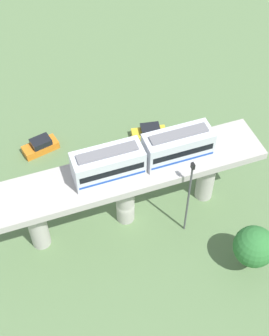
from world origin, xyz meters
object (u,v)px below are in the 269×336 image
Objects in this scene: parked_car_orange at (41,146)px; tree_near_viaduct at (254,247)px; parked_car_yellow at (149,133)px; signal_post at (189,196)px; train at (144,155)px; parked_car_red at (93,165)px.

tree_near_viaduct reaches higher than parked_car_orange.
parked_car_yellow and parked_car_orange have the same top height.
signal_post is at bearing -145.58° from tree_near_viaduct.
parked_car_orange is 27.45m from tree_near_viaduct.
train reaches higher than signal_post.
train is 11.91m from parked_car_red.
signal_post is (16.11, 11.69, 4.94)m from parked_car_orange.
train is at bearing -134.73° from signal_post.
parked_car_red is (-7.67, -3.27, -8.52)m from train.
parked_car_orange is at bearing -146.99° from train.
signal_post is (3.40, 3.43, -3.57)m from train.
parked_car_yellow is 0.99× the size of parked_car_orange.
tree_near_viaduct reaches higher than parked_car_yellow.
parked_car_yellow is 0.43× the size of signal_post.
train is 3.04× the size of parked_car_yellow.
train is 13.48m from tree_near_viaduct.
parked_car_red is 20.53m from tree_near_viaduct.
parked_car_red is at bearing 32.06° from parked_car_orange.
signal_post is (-6.11, -4.19, 2.18)m from tree_near_viaduct.
train is 6.01m from signal_post.
signal_post is at bearing 4.78° from parked_car_yellow.
parked_car_orange is at bearing -144.45° from tree_near_viaduct.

